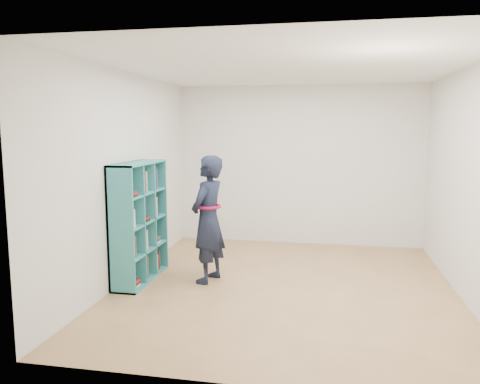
# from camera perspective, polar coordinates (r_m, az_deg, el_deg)

# --- Properties ---
(floor) EXTENTS (4.50, 4.50, 0.00)m
(floor) POSITION_cam_1_polar(r_m,az_deg,el_deg) (5.81, 5.48, -11.45)
(floor) COLOR olive
(floor) RESTS_ON ground
(ceiling) EXTENTS (4.50, 4.50, 0.00)m
(ceiling) POSITION_cam_1_polar(r_m,az_deg,el_deg) (5.53, 5.85, 14.91)
(ceiling) COLOR white
(ceiling) RESTS_ON wall_back
(wall_left) EXTENTS (0.02, 4.50, 2.60)m
(wall_left) POSITION_cam_1_polar(r_m,az_deg,el_deg) (6.04, -13.62, 1.77)
(wall_left) COLOR silver
(wall_left) RESTS_ON floor
(wall_right) EXTENTS (0.02, 4.50, 2.60)m
(wall_right) POSITION_cam_1_polar(r_m,az_deg,el_deg) (5.70, 26.10, 0.84)
(wall_right) COLOR silver
(wall_right) RESTS_ON floor
(wall_back) EXTENTS (4.00, 0.02, 2.60)m
(wall_back) POSITION_cam_1_polar(r_m,az_deg,el_deg) (7.75, 7.17, 3.22)
(wall_back) COLOR silver
(wall_back) RESTS_ON floor
(wall_front) EXTENTS (4.00, 0.02, 2.60)m
(wall_front) POSITION_cam_1_polar(r_m,az_deg,el_deg) (3.31, 2.11, -2.88)
(wall_front) COLOR silver
(wall_front) RESTS_ON floor
(bookshelf) EXTENTS (0.33, 1.12, 1.49)m
(bookshelf) POSITION_cam_1_polar(r_m,az_deg,el_deg) (6.01, -12.39, -3.84)
(bookshelf) COLOR teal
(bookshelf) RESTS_ON floor
(person) EXTENTS (0.51, 0.65, 1.58)m
(person) POSITION_cam_1_polar(r_m,az_deg,el_deg) (5.81, -3.91, -3.31)
(person) COLOR black
(person) RESTS_ON floor
(smartphone) EXTENTS (0.01, 0.09, 0.12)m
(smartphone) POSITION_cam_1_polar(r_m,az_deg,el_deg) (5.95, -4.85, -2.05)
(smartphone) COLOR silver
(smartphone) RESTS_ON person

